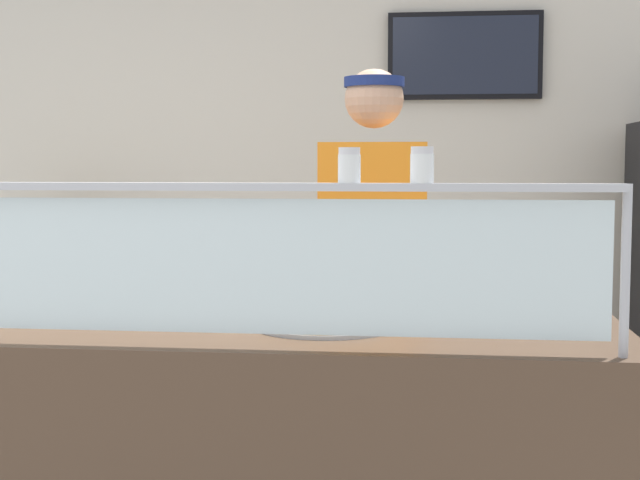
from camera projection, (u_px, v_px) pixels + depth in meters
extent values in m
cube|color=silver|center=(363.00, 178.00, 4.92)|extent=(6.26, 0.08, 2.70)
cube|color=black|center=(465.00, 56.00, 4.74)|extent=(0.79, 0.04, 0.44)
cube|color=#1E2333|center=(465.00, 55.00, 4.72)|extent=(0.74, 0.01, 0.39)
cylinder|color=#B2B5BC|center=(625.00, 271.00, 2.25)|extent=(0.02, 0.02, 0.43)
cube|color=silver|center=(290.00, 267.00, 2.35)|extent=(1.60, 0.01, 0.35)
cube|color=#B2B5BC|center=(289.00, 187.00, 2.33)|extent=(1.66, 0.06, 0.02)
cylinder|color=#9EA0A8|center=(326.00, 325.00, 2.69)|extent=(0.42, 0.42, 0.01)
cylinder|color=tan|center=(326.00, 320.00, 2.69)|extent=(0.40, 0.40, 0.02)
cylinder|color=#D65B2D|center=(326.00, 316.00, 2.69)|extent=(0.34, 0.34, 0.01)
cube|color=#ADAFB7|center=(339.00, 315.00, 2.66)|extent=(0.12, 0.29, 0.01)
cylinder|color=white|center=(349.00, 169.00, 2.31)|extent=(0.06, 0.06, 0.07)
cylinder|color=white|center=(349.00, 173.00, 2.31)|extent=(0.05, 0.05, 0.05)
cylinder|color=silver|center=(349.00, 151.00, 2.30)|extent=(0.05, 0.05, 0.02)
cylinder|color=white|center=(422.00, 169.00, 2.29)|extent=(0.06, 0.06, 0.07)
cylinder|color=red|center=(422.00, 173.00, 2.29)|extent=(0.05, 0.05, 0.05)
cylinder|color=silver|center=(422.00, 150.00, 2.28)|extent=(0.06, 0.06, 0.02)
cylinder|color=#23232D|center=(343.00, 424.00, 3.38)|extent=(0.13, 0.13, 0.95)
cylinder|color=#23232D|center=(403.00, 426.00, 3.35)|extent=(0.13, 0.13, 0.95)
cube|color=orange|center=(373.00, 220.00, 3.30)|extent=(0.38, 0.21, 0.55)
sphere|color=tan|center=(374.00, 99.00, 3.27)|extent=(0.21, 0.21, 0.21)
cylinder|color=navy|center=(374.00, 82.00, 3.26)|extent=(0.21, 0.21, 0.04)
cylinder|color=tan|center=(423.00, 252.00, 3.07)|extent=(0.08, 0.34, 0.08)
cube|color=#B7BABF|center=(41.00, 356.00, 4.69)|extent=(0.70, 0.55, 0.89)
cube|color=tan|center=(42.00, 265.00, 4.65)|extent=(0.46, 0.46, 0.04)
cube|color=tan|center=(41.00, 256.00, 4.65)|extent=(0.48, 0.48, 0.04)
cube|color=tan|center=(38.00, 247.00, 4.65)|extent=(0.46, 0.46, 0.04)
cube|color=tan|center=(38.00, 238.00, 4.64)|extent=(0.48, 0.48, 0.04)
cube|color=tan|center=(39.00, 230.00, 4.64)|extent=(0.46, 0.46, 0.04)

